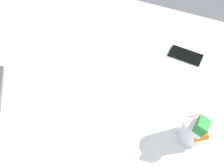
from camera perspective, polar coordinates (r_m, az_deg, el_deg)
The scene contains 3 objects.
bed_mattress at distance 118.20cm, azimuth -3.89°, elevation -7.76°, with size 180.00×140.00×18.00cm, color white.
snack_cup at distance 103.72cm, azimuth 15.80°, elevation -8.38°, with size 10.16×9.40×14.13cm.
cell_phone at distance 131.06cm, azimuth 14.17°, elevation 5.45°, with size 6.80×14.00×0.80cm, color black.
Camera 1 is at (-29.26, 50.26, 111.90)cm, focal length 46.86 mm.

